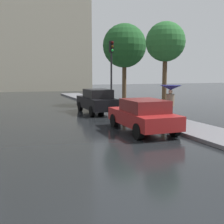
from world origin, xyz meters
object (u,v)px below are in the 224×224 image
at_px(pedestrian_with_umbrella_near, 170,93).
at_px(traffic_light, 111,62).
at_px(street_tree_near, 124,46).
at_px(car_red_near_kerb, 143,115).
at_px(street_tree_mid, 165,43).
at_px(car_black_mid_road, 97,101).

height_order(pedestrian_with_umbrella_near, traffic_light, traffic_light).
xyz_separation_m(pedestrian_with_umbrella_near, street_tree_near, (1.50, 8.79, 3.10)).
bearing_deg(car_red_near_kerb, pedestrian_with_umbrella_near, 29.14).
relative_size(car_red_near_kerb, street_tree_mid, 0.71).
distance_m(car_black_mid_road, pedestrian_with_umbrella_near, 5.53).
height_order(traffic_light, street_tree_near, street_tree_near).
xyz_separation_m(car_black_mid_road, street_tree_mid, (3.72, -1.88, 3.56)).
bearing_deg(traffic_light, street_tree_near, 52.88).
bearing_deg(car_black_mid_road, car_red_near_kerb, -90.16).
height_order(car_red_near_kerb, pedestrian_with_umbrella_near, pedestrian_with_umbrella_near).
bearing_deg(car_black_mid_road, street_tree_near, 46.44).
xyz_separation_m(car_red_near_kerb, traffic_light, (1.27, 6.83, 2.51)).
distance_m(street_tree_near, street_tree_mid, 5.60).
height_order(pedestrian_with_umbrella_near, street_tree_mid, street_tree_mid).
relative_size(pedestrian_with_umbrella_near, street_tree_near, 0.28).
height_order(street_tree_near, street_tree_mid, street_tree_near).
height_order(car_red_near_kerb, street_tree_near, street_tree_near).
xyz_separation_m(car_black_mid_road, pedestrian_with_umbrella_near, (2.04, -5.08, 0.77)).
bearing_deg(traffic_light, street_tree_mid, -45.77).
bearing_deg(pedestrian_with_umbrella_near, car_black_mid_road, 100.43).
distance_m(traffic_light, street_tree_mid, 3.73).
bearing_deg(street_tree_mid, street_tree_near, 91.85).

